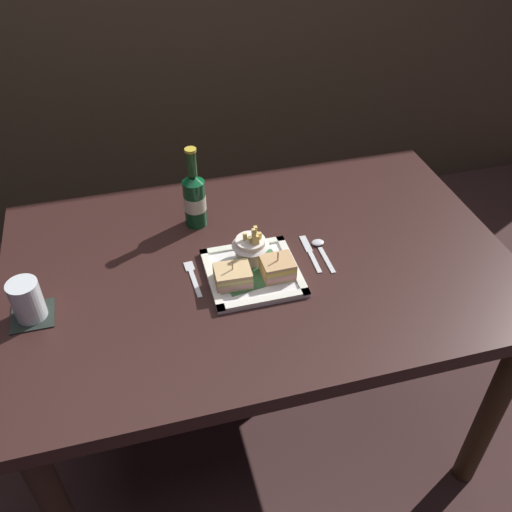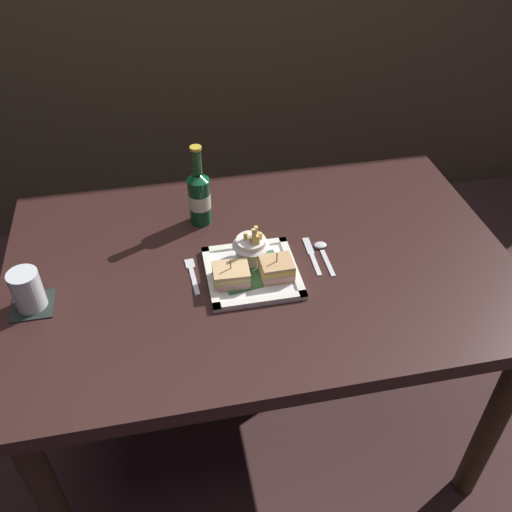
% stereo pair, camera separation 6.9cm
% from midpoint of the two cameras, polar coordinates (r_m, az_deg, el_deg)
% --- Properties ---
extents(ground_plane, '(6.00, 6.00, 0.00)m').
position_cam_midpoint_polar(ground_plane, '(2.05, 1.31, -16.68)').
color(ground_plane, '#3E2625').
extents(dining_table, '(1.34, 0.86, 0.75)m').
position_cam_midpoint_polar(dining_table, '(1.54, 1.68, -3.22)').
color(dining_table, '#321B19').
rests_on(dining_table, ground_plane).
extents(square_plate, '(0.23, 0.23, 0.02)m').
position_cam_midpoint_polar(square_plate, '(1.43, 0.98, -1.76)').
color(square_plate, white).
rests_on(square_plate, dining_table).
extents(sandwich_half_left, '(0.09, 0.08, 0.08)m').
position_cam_midpoint_polar(sandwich_half_left, '(1.39, -1.13, -2.00)').
color(sandwich_half_left, tan).
rests_on(sandwich_half_left, square_plate).
extents(sandwich_half_right, '(0.08, 0.07, 0.08)m').
position_cam_midpoint_polar(sandwich_half_right, '(1.40, 3.54, -1.32)').
color(sandwich_half_right, tan).
rests_on(sandwich_half_right, square_plate).
extents(fries_cup, '(0.10, 0.10, 0.12)m').
position_cam_midpoint_polar(fries_cup, '(1.43, 0.91, 0.95)').
color(fries_cup, silver).
rests_on(fries_cup, square_plate).
extents(beer_bottle, '(0.06, 0.06, 0.24)m').
position_cam_midpoint_polar(beer_bottle, '(1.57, -4.57, 6.16)').
color(beer_bottle, '#103D1F').
rests_on(beer_bottle, dining_table).
extents(drink_coaster, '(0.10, 0.10, 0.00)m').
position_cam_midpoint_polar(drink_coaster, '(1.44, -20.63, -4.80)').
color(drink_coaster, black).
rests_on(drink_coaster, dining_table).
extents(water_glass, '(0.07, 0.07, 0.10)m').
position_cam_midpoint_polar(water_glass, '(1.41, -21.05, -3.50)').
color(water_glass, silver).
rests_on(water_glass, dining_table).
extents(fork, '(0.03, 0.14, 0.00)m').
position_cam_midpoint_polar(fork, '(1.44, -5.18, -1.86)').
color(fork, silver).
rests_on(fork, dining_table).
extents(knife, '(0.02, 0.16, 0.00)m').
position_cam_midpoint_polar(knife, '(1.51, 7.03, 0.15)').
color(knife, silver).
rests_on(knife, dining_table).
extents(spoon, '(0.04, 0.14, 0.01)m').
position_cam_midpoint_polar(spoon, '(1.52, 8.12, 0.59)').
color(spoon, silver).
rests_on(spoon, dining_table).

